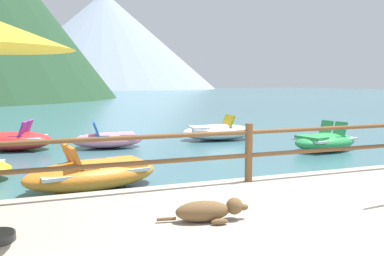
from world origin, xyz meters
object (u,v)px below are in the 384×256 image
Objects in this scene: pedal_boat_5 at (218,132)px; pedal_boat_6 at (108,139)px; dog_resting at (209,211)px; pedal_boat_0 at (325,141)px; pedal_boat_4 at (93,174)px; pedal_boat_2 at (14,140)px.

pedal_boat_5 is 3.92m from pedal_boat_6.
pedal_boat_6 is at bearing 89.18° from dog_resting.
pedal_boat_0 is 0.89× the size of pedal_boat_5.
pedal_boat_4 is (-0.91, 3.47, -0.23)m from dog_resting.
dog_resting is at bearing -90.82° from pedal_boat_6.
pedal_boat_4 is at bearing 104.77° from dog_resting.
pedal_boat_5 is (-2.07, 3.15, 0.01)m from pedal_boat_0.
pedal_boat_4 is at bearing -102.00° from pedal_boat_6.
pedal_boat_2 is at bearing 106.32° from dog_resting.
pedal_boat_0 is at bearing 16.67° from pedal_boat_4.
pedal_boat_4 reaches higher than dog_resting.
dog_resting is at bearing -114.73° from pedal_boat_5.
pedal_boat_6 reaches higher than dog_resting.
pedal_boat_4 is at bearing -163.33° from pedal_boat_0.
dog_resting is 3.59m from pedal_boat_4.
pedal_boat_2 is 5.59m from pedal_boat_4.
pedal_boat_6 is at bearing 155.13° from pedal_boat_0.
pedal_boat_2 reaches higher than pedal_boat_5.
pedal_boat_4 is 7.20m from pedal_boat_5.
pedal_boat_2 is at bearing 179.26° from pedal_boat_5.
pedal_boat_0 is 6.57m from pedal_boat_6.
pedal_boat_0 is at bearing -20.52° from pedal_boat_2.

